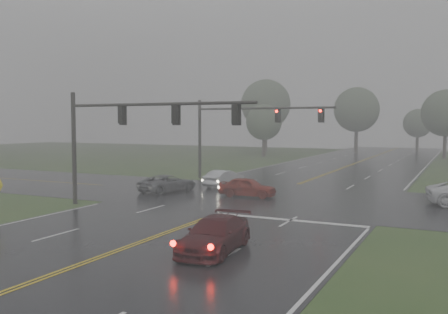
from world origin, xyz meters
The scene contains 15 objects.
ground centered at (0.00, 0.00, 0.00)m, with size 180.00×180.00×0.00m, color #2D491F.
main_road centered at (0.00, 20.00, 0.00)m, with size 18.00×160.00×0.02m, color black.
cross_street centered at (0.00, 22.00, 0.00)m, with size 120.00×14.00×0.02m, color black.
stop_bar centered at (4.50, 14.40, 0.00)m, with size 8.50×0.50×0.01m, color silver.
sedan_maroon centered at (3.75, 6.61, 0.00)m, with size 2.00×4.92×1.43m, color #400B0F.
sedan_red centered at (-1.10, 21.38, 0.00)m, with size 1.68×4.17×1.42m, color maroon.
sedan_silver centered at (-5.10, 25.69, 0.00)m, with size 1.49×4.27×1.41m, color silver.
car_grey centered at (-7.68, 21.01, 0.00)m, with size 2.23×4.83×1.34m, color #4C4E53.
signal_gantry_near centered at (-6.16, 13.50, 5.18)m, with size 13.17×0.32×7.38m.
signal_gantry_far centered at (-6.08, 30.75, 5.33)m, with size 13.38×0.38×7.59m.
tree_nw_a centered at (-15.50, 61.21, 5.42)m, with size 5.61×5.61×8.24m.
tree_ne_a centered at (10.20, 69.51, 6.78)m, with size 7.01×7.01×10.30m.
tree_n_mid centered at (-4.45, 77.61, 7.63)m, with size 7.89×7.89×11.59m.
tree_nw_b centered at (-19.81, 73.10, 8.67)m, with size 8.97×8.97×13.17m.
tree_n_far centered at (4.67, 89.54, 5.21)m, with size 5.41×5.41×7.94m.
Camera 1 is at (13.11, -11.71, 5.43)m, focal length 40.00 mm.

